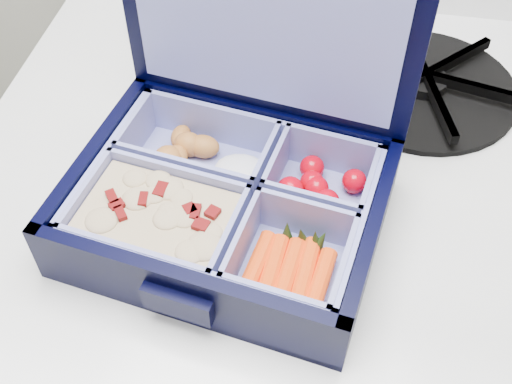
% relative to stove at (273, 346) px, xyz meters
% --- Properties ---
extents(stove, '(0.60, 0.60, 0.91)m').
position_rel_stove_xyz_m(stove, '(0.00, 0.00, 0.00)').
color(stove, white).
rests_on(stove, floor).
extents(bento_box, '(0.29, 0.24, 0.06)m').
position_rel_stove_xyz_m(bento_box, '(-0.03, -0.13, 0.48)').
color(bento_box, black).
rests_on(bento_box, stove).
extents(burner_grate, '(0.24, 0.24, 0.03)m').
position_rel_stove_xyz_m(burner_grate, '(0.14, 0.09, 0.47)').
color(burner_grate, black).
rests_on(burner_grate, stove).
extents(burner_grate_rear, '(0.19, 0.19, 0.02)m').
position_rel_stove_xyz_m(burner_grate_rear, '(-0.12, 0.18, 0.46)').
color(burner_grate_rear, black).
rests_on(burner_grate_rear, stove).
extents(fork, '(0.09, 0.16, 0.01)m').
position_rel_stove_xyz_m(fork, '(0.08, 0.00, 0.46)').
color(fork, '#B5B6C4').
rests_on(fork, stove).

